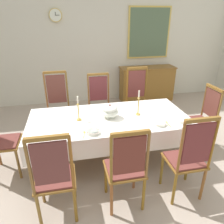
% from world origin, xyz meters
% --- Properties ---
extents(ground, '(7.66, 5.60, 0.04)m').
position_xyz_m(ground, '(0.00, 0.00, -0.02)').
color(ground, '#A59588').
extents(back_wall, '(7.66, 0.08, 3.25)m').
position_xyz_m(back_wall, '(0.00, 2.84, 1.63)').
color(back_wall, beige).
rests_on(back_wall, ground).
extents(dining_table, '(2.34, 1.09, 0.74)m').
position_xyz_m(dining_table, '(0.00, 0.14, 0.67)').
color(dining_table, brown).
rests_on(dining_table, ground).
extents(tablecloth, '(2.36, 1.11, 0.29)m').
position_xyz_m(tablecloth, '(0.00, 0.14, 0.68)').
color(tablecloth, white).
rests_on(tablecloth, dining_table).
extents(chair_south_a, '(0.44, 0.42, 1.15)m').
position_xyz_m(chair_south_a, '(-0.78, -0.82, 0.59)').
color(chair_south_a, brown).
rests_on(chair_south_a, ground).
extents(chair_north_a, '(0.44, 0.42, 1.22)m').
position_xyz_m(chair_north_a, '(-0.78, 1.09, 0.62)').
color(chair_north_a, brown).
rests_on(chair_north_a, ground).
extents(chair_south_b, '(0.44, 0.42, 1.10)m').
position_xyz_m(chair_south_b, '(0.00, -0.81, 0.58)').
color(chair_south_b, brown).
rests_on(chair_south_b, ground).
extents(chair_north_b, '(0.44, 0.42, 1.14)m').
position_xyz_m(chair_north_b, '(0.00, 1.09, 0.59)').
color(chair_north_b, brown).
rests_on(chair_north_b, ground).
extents(chair_south_c, '(0.44, 0.42, 1.17)m').
position_xyz_m(chair_south_c, '(0.77, -0.82, 0.60)').
color(chair_south_c, brown).
rests_on(chair_south_c, ground).
extents(chair_north_c, '(0.44, 0.42, 1.23)m').
position_xyz_m(chair_north_c, '(0.77, 1.09, 0.62)').
color(chair_north_c, brown).
rests_on(chair_north_c, ground).
extents(chair_head_east, '(0.42, 0.44, 1.11)m').
position_xyz_m(chair_head_east, '(1.58, 0.14, 0.58)').
color(chair_head_east, brown).
rests_on(chair_head_east, ground).
extents(soup_tureen, '(0.26, 0.26, 0.21)m').
position_xyz_m(soup_tureen, '(0.01, 0.14, 0.84)').
color(soup_tureen, silver).
rests_on(soup_tureen, tablecloth).
extents(candlestick_west, '(0.07, 0.07, 0.37)m').
position_xyz_m(candlestick_west, '(-0.45, 0.14, 0.89)').
color(candlestick_west, gold).
rests_on(candlestick_west, tablecloth).
extents(candlestick_east, '(0.07, 0.07, 0.39)m').
position_xyz_m(candlestick_east, '(0.45, 0.14, 0.90)').
color(candlestick_east, gold).
rests_on(candlestick_east, tablecloth).
extents(bowl_near_left, '(0.17, 0.17, 0.03)m').
position_xyz_m(bowl_near_left, '(0.64, -0.24, 0.76)').
color(bowl_near_left, silver).
rests_on(bowl_near_left, tablecloth).
extents(bowl_near_right, '(0.17, 0.17, 0.04)m').
position_xyz_m(bowl_near_right, '(-0.29, -0.29, 0.77)').
color(bowl_near_right, silver).
rests_on(bowl_near_right, tablecloth).
extents(bowl_far_left, '(0.18, 0.18, 0.04)m').
position_xyz_m(bowl_far_left, '(1.01, -0.23, 0.76)').
color(bowl_far_left, silver).
rests_on(bowl_far_left, tablecloth).
extents(spoon_primary, '(0.03, 0.18, 0.01)m').
position_xyz_m(spoon_primary, '(0.76, -0.22, 0.75)').
color(spoon_primary, gold).
rests_on(spoon_primary, tablecloth).
extents(spoon_secondary, '(0.04, 0.18, 0.01)m').
position_xyz_m(spoon_secondary, '(-0.41, -0.26, 0.75)').
color(spoon_secondary, gold).
rests_on(spoon_secondary, tablecloth).
extents(sideboard, '(1.44, 0.48, 0.90)m').
position_xyz_m(sideboard, '(1.49, 2.52, 0.45)').
color(sideboard, brown).
rests_on(sideboard, ground).
extents(mounted_clock, '(0.29, 0.06, 0.29)m').
position_xyz_m(mounted_clock, '(-0.71, 2.77, 2.13)').
color(mounted_clock, '#D1B251').
extents(framed_painting, '(1.10, 0.05, 1.25)m').
position_xyz_m(framed_painting, '(1.56, 2.78, 1.72)').
color(framed_painting, '#D1B251').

